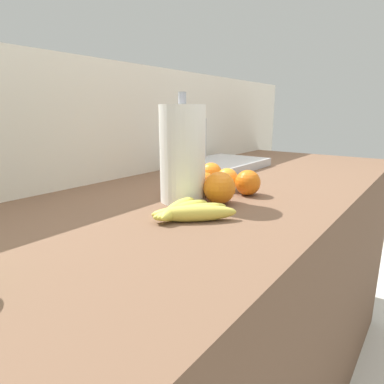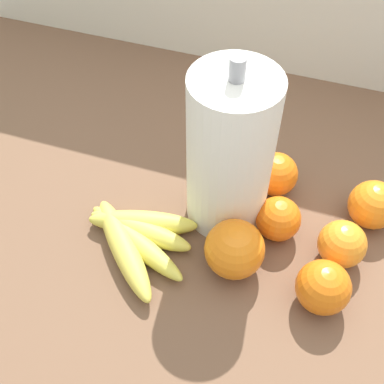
{
  "view_description": "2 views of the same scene",
  "coord_description": "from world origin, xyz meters",
  "px_view_note": "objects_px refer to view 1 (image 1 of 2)",
  "views": [
    {
      "loc": [
        -0.93,
        -0.52,
        1.14
      ],
      "look_at": [
        -0.32,
        -0.06,
        0.94
      ],
      "focal_mm": 30.39,
      "sensor_mm": 36.0,
      "label": 1
    },
    {
      "loc": [
        -0.19,
        -0.45,
        1.5
      ],
      "look_at": [
        -0.33,
        -0.03,
        0.97
      ],
      "focal_mm": 45.62,
      "sensor_mm": 36.0,
      "label": 2
    }
  ],
  "objects_px": {
    "orange_center": "(211,174)",
    "sink_basin": "(221,164)",
    "banana_bunch": "(187,211)",
    "orange_back_right": "(227,179)",
    "orange_front": "(219,188)",
    "orange_back_left": "(248,183)",
    "paper_towel_roll": "(183,154)",
    "orange_far_right": "(178,181)",
    "orange_right": "(205,184)"
  },
  "relations": [
    {
      "from": "orange_front",
      "to": "sink_basin",
      "type": "relative_size",
      "value": 0.21
    },
    {
      "from": "orange_back_right",
      "to": "orange_far_right",
      "type": "height_order",
      "value": "orange_far_right"
    },
    {
      "from": "orange_center",
      "to": "orange_right",
      "type": "bearing_deg",
      "value": -152.54
    },
    {
      "from": "orange_back_left",
      "to": "orange_center",
      "type": "height_order",
      "value": "same"
    },
    {
      "from": "sink_basin",
      "to": "orange_center",
      "type": "bearing_deg",
      "value": -153.74
    },
    {
      "from": "orange_back_right",
      "to": "orange_front",
      "type": "bearing_deg",
      "value": -156.64
    },
    {
      "from": "orange_right",
      "to": "paper_towel_roll",
      "type": "height_order",
      "value": "paper_towel_roll"
    },
    {
      "from": "orange_far_right",
      "to": "sink_basin",
      "type": "height_order",
      "value": "sink_basin"
    },
    {
      "from": "orange_back_right",
      "to": "orange_center",
      "type": "distance_m",
      "value": 0.09
    },
    {
      "from": "sink_basin",
      "to": "orange_far_right",
      "type": "bearing_deg",
      "value": -163.78
    },
    {
      "from": "orange_right",
      "to": "sink_basin",
      "type": "xyz_separation_m",
      "value": [
        0.42,
        0.21,
        -0.01
      ]
    },
    {
      "from": "orange_back_left",
      "to": "orange_right",
      "type": "bearing_deg",
      "value": 130.25
    },
    {
      "from": "orange_front",
      "to": "orange_center",
      "type": "relative_size",
      "value": 1.14
    },
    {
      "from": "orange_back_right",
      "to": "orange_back_left",
      "type": "relative_size",
      "value": 0.93
    },
    {
      "from": "orange_back_left",
      "to": "orange_far_right",
      "type": "distance_m",
      "value": 0.2
    },
    {
      "from": "orange_center",
      "to": "orange_far_right",
      "type": "bearing_deg",
      "value": 173.94
    },
    {
      "from": "banana_bunch",
      "to": "orange_back_right",
      "type": "distance_m",
      "value": 0.29
    },
    {
      "from": "paper_towel_roll",
      "to": "sink_basin",
      "type": "relative_size",
      "value": 0.72
    },
    {
      "from": "orange_center",
      "to": "sink_basin",
      "type": "bearing_deg",
      "value": 26.26
    },
    {
      "from": "orange_front",
      "to": "orange_far_right",
      "type": "height_order",
      "value": "orange_front"
    },
    {
      "from": "orange_center",
      "to": "sink_basin",
      "type": "height_order",
      "value": "sink_basin"
    },
    {
      "from": "orange_back_right",
      "to": "paper_towel_roll",
      "type": "xyz_separation_m",
      "value": [
        -0.18,
        0.03,
        0.09
      ]
    },
    {
      "from": "orange_back_right",
      "to": "sink_basin",
      "type": "bearing_deg",
      "value": 34.7
    },
    {
      "from": "banana_bunch",
      "to": "sink_basin",
      "type": "distance_m",
      "value": 0.67
    },
    {
      "from": "orange_far_right",
      "to": "banana_bunch",
      "type": "bearing_deg",
      "value": -135.56
    },
    {
      "from": "orange_back_left",
      "to": "paper_towel_roll",
      "type": "height_order",
      "value": "paper_towel_roll"
    },
    {
      "from": "banana_bunch",
      "to": "orange_back_right",
      "type": "height_order",
      "value": "orange_back_right"
    },
    {
      "from": "orange_far_right",
      "to": "paper_towel_roll",
      "type": "bearing_deg",
      "value": -132.73
    },
    {
      "from": "banana_bunch",
      "to": "orange_back_right",
      "type": "relative_size",
      "value": 2.67
    },
    {
      "from": "orange_back_right",
      "to": "orange_far_right",
      "type": "bearing_deg",
      "value": 139.58
    },
    {
      "from": "orange_center",
      "to": "orange_back_left",
      "type": "bearing_deg",
      "value": -107.27
    },
    {
      "from": "orange_front",
      "to": "orange_center",
      "type": "bearing_deg",
      "value": 39.3
    },
    {
      "from": "orange_back_left",
      "to": "sink_basin",
      "type": "xyz_separation_m",
      "value": [
        0.34,
        0.3,
        -0.02
      ]
    },
    {
      "from": "orange_center",
      "to": "orange_front",
      "type": "bearing_deg",
      "value": -140.7
    },
    {
      "from": "orange_back_left",
      "to": "sink_basin",
      "type": "distance_m",
      "value": 0.45
    },
    {
      "from": "banana_bunch",
      "to": "orange_far_right",
      "type": "height_order",
      "value": "orange_far_right"
    },
    {
      "from": "paper_towel_roll",
      "to": "banana_bunch",
      "type": "bearing_deg",
      "value": -137.29
    },
    {
      "from": "orange_back_right",
      "to": "paper_towel_roll",
      "type": "height_order",
      "value": "paper_towel_roll"
    },
    {
      "from": "orange_far_right",
      "to": "paper_towel_roll",
      "type": "relative_size",
      "value": 0.25
    },
    {
      "from": "orange_far_right",
      "to": "sink_basin",
      "type": "distance_m",
      "value": 0.46
    },
    {
      "from": "orange_front",
      "to": "sink_basin",
      "type": "bearing_deg",
      "value": 31.57
    },
    {
      "from": "orange_right",
      "to": "orange_back_left",
      "type": "xyz_separation_m",
      "value": [
        0.08,
        -0.09,
        0.0
      ]
    },
    {
      "from": "orange_back_left",
      "to": "orange_far_right",
      "type": "xyz_separation_m",
      "value": [
        -0.1,
        0.17,
        -0.0
      ]
    },
    {
      "from": "orange_right",
      "to": "orange_far_right",
      "type": "distance_m",
      "value": 0.08
    },
    {
      "from": "orange_right",
      "to": "orange_far_right",
      "type": "height_order",
      "value": "orange_far_right"
    },
    {
      "from": "orange_far_right",
      "to": "sink_basin",
      "type": "xyz_separation_m",
      "value": [
        0.44,
        0.13,
        -0.02
      ]
    },
    {
      "from": "orange_back_right",
      "to": "sink_basin",
      "type": "height_order",
      "value": "sink_basin"
    },
    {
      "from": "orange_back_right",
      "to": "paper_towel_roll",
      "type": "relative_size",
      "value": 0.24
    },
    {
      "from": "banana_bunch",
      "to": "orange_back_left",
      "type": "bearing_deg",
      "value": -1.8
    },
    {
      "from": "banana_bunch",
      "to": "orange_center",
      "type": "bearing_deg",
      "value": 25.28
    }
  ]
}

